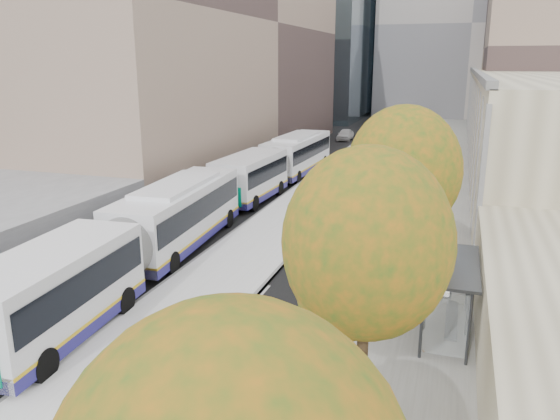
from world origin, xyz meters
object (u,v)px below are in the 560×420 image
at_px(bus_near, 138,239).
at_px(bus_far, 280,162).
at_px(cyclist, 259,353).
at_px(bus_shelter, 455,276).
at_px(distant_car, 345,135).

relative_size(bus_near, bus_far, 1.01).
bearing_deg(bus_near, cyclist, -40.64).
height_order(bus_shelter, cyclist, bus_shelter).
distance_m(bus_shelter, distant_car, 48.70).
height_order(cyclist, distant_car, cyclist).
relative_size(bus_near, distant_car, 4.78).
distance_m(bus_shelter, bus_far, 24.83).
xyz_separation_m(bus_shelter, bus_far, (-13.09, 21.10, -0.49)).
xyz_separation_m(bus_shelter, bus_near, (-13.06, 1.33, -0.47)).
height_order(bus_shelter, bus_far, bus_far).
bearing_deg(bus_far, cyclist, -70.92).
height_order(bus_near, distant_car, bus_near).
bearing_deg(bus_far, distant_car, 92.61).
xyz_separation_m(bus_near, bus_far, (-0.03, 19.77, -0.02)).
relative_size(bus_near, cyclist, 9.16).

